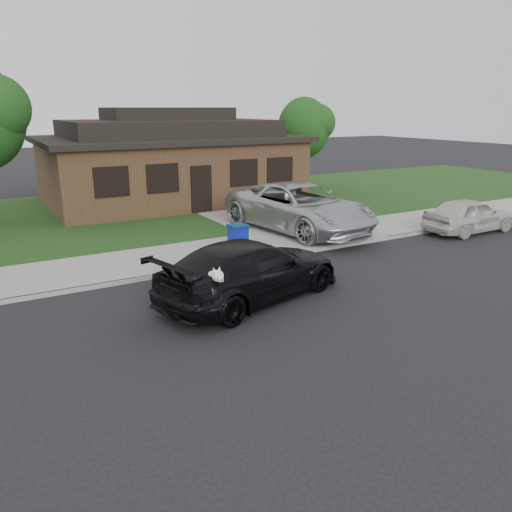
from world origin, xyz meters
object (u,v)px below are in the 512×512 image
sedan (251,270)px  minivan (300,207)px  white_compact (470,215)px  recycling_bin (238,238)px

sedan → minivan: size_ratio=0.88×
minivan → white_compact: (5.98, -3.14, -0.36)m
sedan → white_compact: (11.04, 2.09, -0.09)m
sedan → white_compact: sedan is taller
minivan → recycling_bin: bearing=-164.2°
sedan → recycling_bin: sedan is taller
minivan → white_compact: minivan is taller
recycling_bin → sedan: bearing=-118.5°
sedan → white_compact: size_ratio=1.41×
sedan → recycling_bin: size_ratio=6.06×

